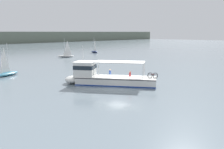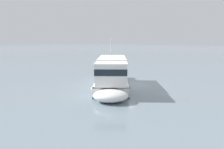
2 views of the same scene
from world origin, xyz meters
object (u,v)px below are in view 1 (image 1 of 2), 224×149
ferry_main (105,77)px  sailboat_off_stern (94,51)px  sailboat_far_right (66,55)px  sailboat_far_left (7,72)px  channel_buoy (79,67)px

ferry_main → sailboat_off_stern: 54.72m
sailboat_far_right → sailboat_far_left: bearing=-145.3°
sailboat_off_stern → sailboat_far_left: 48.85m
sailboat_off_stern → sailboat_far_left: (-42.75, -23.64, 0.00)m
channel_buoy → sailboat_far_left: bearing=161.0°
ferry_main → channel_buoy: (6.17, 12.61, -0.45)m
sailboat_off_stern → channel_buoy: size_ratio=3.86×
ferry_main → sailboat_off_stern: size_ratio=2.30×
sailboat_far_left → sailboat_off_stern: bearing=28.9°
sailboat_far_right → sailboat_off_stern: (16.86, 5.68, 0.00)m
sailboat_far_left → channel_buoy: 12.71m
sailboat_far_left → channel_buoy: size_ratio=3.86×
sailboat_off_stern → sailboat_far_left: same height
ferry_main → sailboat_far_left: (-5.84, 16.75, -0.47)m
channel_buoy → sailboat_far_right: bearing=57.9°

